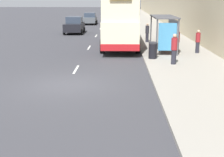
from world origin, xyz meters
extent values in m
plane|color=#38383D|center=(0.00, 0.00, 0.00)|extent=(220.00, 220.00, 0.00)
cube|color=gray|center=(6.50, 38.50, 0.07)|extent=(5.00, 93.00, 0.14)
cube|color=silver|center=(0.00, 3.15, 0.01)|extent=(0.12, 2.00, 0.01)
cube|color=silver|center=(0.00, 10.89, 0.01)|extent=(0.12, 2.00, 0.01)
cube|color=silver|center=(0.00, 18.64, 0.01)|extent=(0.12, 2.00, 0.01)
cube|color=silver|center=(0.00, 26.39, 0.01)|extent=(0.12, 2.00, 0.01)
cube|color=silver|center=(0.00, 34.13, 0.01)|extent=(0.12, 2.00, 0.01)
cube|color=silver|center=(0.00, 41.88, 0.01)|extent=(0.12, 2.00, 0.01)
cube|color=silver|center=(0.00, 49.63, 0.01)|extent=(0.12, 2.00, 0.01)
cube|color=silver|center=(0.00, 57.38, 0.01)|extent=(0.12, 2.00, 0.01)
cube|color=silver|center=(0.00, 65.12, 0.01)|extent=(0.12, 2.00, 0.01)
cube|color=#4C4C51|center=(5.60, 8.77, 2.58)|extent=(1.60, 4.20, 0.08)
cylinder|color=#4C4C51|center=(4.90, 6.77, 1.34)|extent=(0.10, 0.10, 2.40)
cylinder|color=#4C4C51|center=(4.90, 10.77, 1.34)|extent=(0.10, 0.10, 2.40)
cylinder|color=#4C4C51|center=(6.30, 6.77, 1.34)|extent=(0.10, 0.10, 2.40)
cylinder|color=#4C4C51|center=(6.30, 10.77, 1.34)|extent=(0.10, 0.10, 2.40)
cube|color=#99A8B2|center=(6.27, 8.77, 1.46)|extent=(0.04, 3.68, 1.92)
cube|color=#3F8CBF|center=(5.60, 6.83, 1.39)|extent=(1.19, 0.10, 1.82)
cube|color=maroon|center=(5.85, 8.77, 0.59)|extent=(0.36, 2.80, 0.08)
cube|color=beige|center=(2.48, 11.55, 1.43)|extent=(2.55, 10.25, 1.85)
cube|color=beige|center=(2.48, 11.55, 3.33)|extent=(2.50, 9.95, 1.95)
cube|color=#B2191E|center=(2.48, 11.55, 0.72)|extent=(2.58, 10.30, 0.45)
cube|color=#2D3847|center=(2.48, 11.55, 1.79)|extent=(2.58, 9.64, 0.81)
cube|color=#2D3847|center=(2.48, 11.55, 3.23)|extent=(2.55, 9.64, 0.94)
cylinder|color=black|center=(1.20, 15.03, 0.50)|extent=(0.30, 1.00, 1.00)
cylinder|color=black|center=(3.75, 15.03, 0.50)|extent=(0.30, 1.00, 1.00)
cylinder|color=black|center=(1.20, 8.37, 0.50)|extent=(0.30, 1.00, 1.00)
cylinder|color=black|center=(3.75, 8.37, 0.50)|extent=(0.30, 1.00, 1.00)
cube|color=black|center=(-2.55, 20.77, 0.72)|extent=(1.88, 4.06, 0.84)
cube|color=#2D3847|center=(-2.55, 20.97, 1.49)|extent=(1.65, 1.95, 0.69)
cylinder|color=black|center=(-1.61, 19.51, 0.30)|extent=(0.20, 0.60, 0.60)
cylinder|color=black|center=(-3.50, 19.51, 0.30)|extent=(0.20, 0.60, 0.60)
cylinder|color=black|center=(-1.61, 22.03, 0.30)|extent=(0.20, 0.60, 0.60)
cylinder|color=black|center=(-3.50, 22.03, 0.30)|extent=(0.20, 0.60, 0.60)
cube|color=#4C5156|center=(-1.90, 32.47, 0.67)|extent=(1.81, 3.80, 0.75)
cube|color=#2D3847|center=(-1.90, 32.66, 1.35)|extent=(1.59, 1.83, 0.61)
cylinder|color=black|center=(-1.00, 31.29, 0.30)|extent=(0.20, 0.60, 0.60)
cylinder|color=black|center=(-2.81, 31.29, 0.30)|extent=(0.20, 0.60, 0.60)
cylinder|color=black|center=(-1.00, 33.65, 0.30)|extent=(0.20, 0.60, 0.60)
cylinder|color=black|center=(-2.81, 33.65, 0.30)|extent=(0.20, 0.60, 0.60)
cylinder|color=#23232D|center=(4.83, 13.19, 0.52)|extent=(0.26, 0.26, 0.77)
cylinder|color=#26262D|center=(4.83, 13.19, 1.22)|extent=(0.32, 0.32, 0.64)
sphere|color=tan|center=(4.83, 13.19, 1.65)|extent=(0.21, 0.21, 0.21)
cylinder|color=#23232D|center=(6.63, 13.15, 0.54)|extent=(0.27, 0.27, 0.80)
cylinder|color=maroon|center=(6.63, 13.15, 1.28)|extent=(0.33, 0.33, 0.67)
sphere|color=tan|center=(6.63, 13.15, 1.72)|extent=(0.22, 0.22, 0.22)
cylinder|color=#23232D|center=(5.60, 4.08, 0.56)|extent=(0.29, 0.29, 0.84)
cylinder|color=maroon|center=(5.60, 4.08, 1.33)|extent=(0.35, 0.35, 0.70)
sphere|color=tan|center=(5.60, 4.08, 1.80)|extent=(0.23, 0.23, 0.23)
cylinder|color=#23232D|center=(6.32, 7.21, 0.56)|extent=(0.28, 0.28, 0.83)
cylinder|color=maroon|center=(6.32, 7.21, 1.32)|extent=(0.35, 0.35, 0.69)
sphere|color=tan|center=(6.32, 7.21, 1.78)|extent=(0.23, 0.23, 0.23)
cylinder|color=#23232D|center=(7.89, 7.89, 0.52)|extent=(0.26, 0.26, 0.76)
cylinder|color=maroon|center=(7.89, 7.89, 1.22)|extent=(0.32, 0.32, 0.64)
sphere|color=tan|center=(7.89, 7.89, 1.64)|extent=(0.21, 0.21, 0.21)
cylinder|color=black|center=(4.55, 5.77, 0.61)|extent=(0.52, 0.52, 0.95)
cylinder|color=#2D2D33|center=(4.55, 5.77, 1.14)|extent=(0.55, 0.55, 0.10)
camera|label=1|loc=(2.42, -13.86, 3.97)|focal=50.00mm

